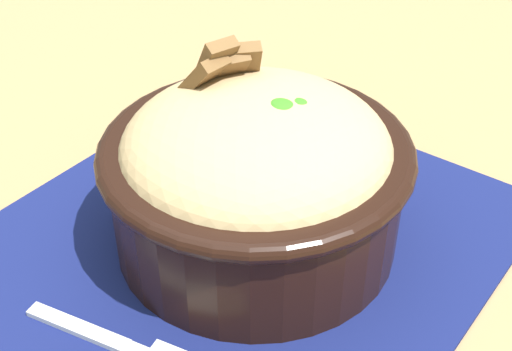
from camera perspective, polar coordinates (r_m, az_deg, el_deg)
name	(u,v)px	position (r m, az deg, el deg)	size (l,w,h in m)	color
table	(231,322)	(0.50, -2.08, -11.81)	(1.26, 0.93, 0.76)	#99754C
placemat	(207,263)	(0.44, -4.04, -7.11)	(0.39, 0.30, 0.00)	#11194C
bowl	(256,170)	(0.43, 0.00, 0.43)	(0.20, 0.20, 0.13)	black
fork	(135,351)	(0.40, -9.84, -13.84)	(0.04, 0.13, 0.00)	silver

